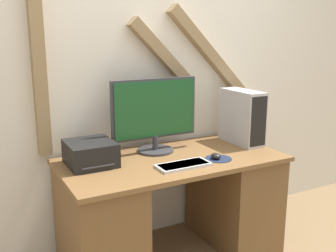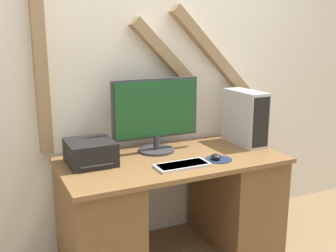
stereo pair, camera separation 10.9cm
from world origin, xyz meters
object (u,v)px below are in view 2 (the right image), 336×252
at_px(keyboard, 182,165).
at_px(mouse, 216,157).
at_px(printer, 90,152).
at_px(monitor, 156,113).
at_px(computer_tower, 245,118).

distance_m(keyboard, mouse, 0.26).
height_order(mouse, printer, printer).
bearing_deg(printer, monitor, 7.78).
distance_m(computer_tower, printer, 1.17).
bearing_deg(mouse, printer, 159.13).
bearing_deg(printer, mouse, -20.87).
distance_m(mouse, computer_tower, 0.51).
distance_m(monitor, mouse, 0.51).
xyz_separation_m(computer_tower, printer, (-1.16, 0.04, -0.13)).
relative_size(keyboard, printer, 1.08).
bearing_deg(mouse, monitor, 127.26).
xyz_separation_m(monitor, keyboard, (0.01, -0.37, -0.27)).
bearing_deg(mouse, keyboard, -175.64).
distance_m(monitor, printer, 0.53).
bearing_deg(computer_tower, mouse, -148.66).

